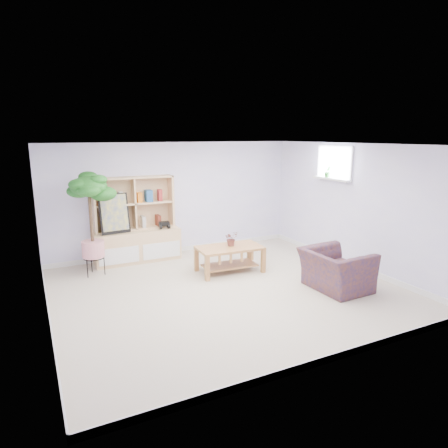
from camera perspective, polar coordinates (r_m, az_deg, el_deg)
name	(u,v)px	position (r m, az deg, el deg)	size (l,w,h in m)	color
floor	(226,290)	(6.81, 0.36, -9.36)	(5.50, 5.00, 0.01)	#BDA88E
ceiling	(227,145)	(6.32, 0.39, 11.28)	(5.50, 5.00, 0.01)	white
walls	(227,220)	(6.46, 0.37, 0.57)	(5.51, 5.01, 2.40)	#CFC7FC
baseboard	(226,287)	(6.79, 0.36, -8.97)	(5.50, 5.00, 0.10)	white
window	(335,163)	(8.38, 15.54, 8.42)	(0.10, 0.98, 0.68)	silver
window_sill	(331,179)	(8.37, 15.10, 6.24)	(0.14, 1.00, 0.04)	white
storage_unit	(136,220)	(8.28, -12.46, 0.59)	(1.73, 0.58, 1.73)	#E0B081
poster	(114,214)	(8.08, -15.39, 1.44)	(0.57, 0.13, 0.79)	yellow
toy_truck	(164,224)	(8.38, -8.56, -0.06)	(0.30, 0.21, 0.16)	black
coffee_table	(230,259)	(7.58, 0.80, -5.06)	(1.21, 0.66, 0.49)	#AB7F3B
table_plant	(231,238)	(7.55, 1.03, -2.08)	(0.25, 0.22, 0.28)	#235321
floor_tree	(91,225)	(7.61, -18.41, -0.12)	(0.70, 0.70, 1.91)	#1F4E19
armchair	(336,267)	(6.97, 15.71, -5.95)	(1.04, 0.91, 0.77)	#1B1D4E
sill_plant	(327,172)	(8.45, 14.56, 7.26)	(0.13, 0.10, 0.23)	#1F4E19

